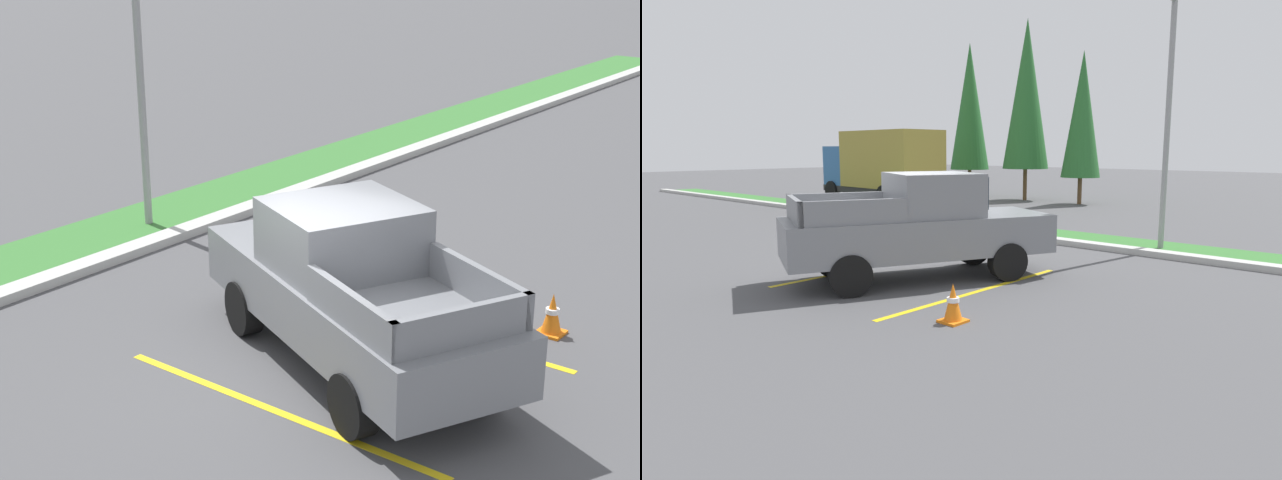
# 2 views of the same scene
# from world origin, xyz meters

# --- Properties ---
(ground_plane) EXTENTS (120.00, 120.00, 0.00)m
(ground_plane) POSITION_xyz_m (0.00, 0.00, 0.00)
(ground_plane) COLOR #4C4C4F
(parking_line_near) EXTENTS (0.12, 4.80, 0.01)m
(parking_line_near) POSITION_xyz_m (-0.96, -0.42, 0.00)
(parking_line_near) COLOR yellow
(parking_line_near) RESTS_ON ground
(parking_line_far) EXTENTS (0.12, 4.80, 0.01)m
(parking_line_far) POSITION_xyz_m (2.14, -0.42, 0.00)
(parking_line_far) COLOR yellow
(parking_line_far) RESTS_ON ground
(curb_strip) EXTENTS (56.00, 0.40, 0.15)m
(curb_strip) POSITION_xyz_m (0.00, 5.00, 0.07)
(curb_strip) COLOR #B2B2AD
(curb_strip) RESTS_ON ground
(grass_median) EXTENTS (56.00, 1.80, 0.06)m
(grass_median) POSITION_xyz_m (0.00, 6.10, 0.03)
(grass_median) COLOR #387533
(grass_median) RESTS_ON ground
(pickup_truck_main) EXTENTS (3.91, 5.52, 2.10)m
(pickup_truck_main) POSITION_xyz_m (0.61, -0.38, 1.04)
(pickup_truck_main) COLOR black
(pickup_truck_main) RESTS_ON ground
(cargo_truck_distant) EXTENTS (6.94, 2.88, 3.40)m
(cargo_truck_distant) POSITION_xyz_m (-12.00, 9.16, 1.85)
(cargo_truck_distant) COLOR black
(cargo_truck_distant) RESTS_ON ground
(street_light) EXTENTS (0.24, 1.49, 6.19)m
(street_light) POSITION_xyz_m (2.89, 5.73, 3.63)
(street_light) COLOR gray
(street_light) RESTS_ON ground
(cypress_tree_leftmost) EXTENTS (2.12, 2.12, 8.15)m
(cypress_tree_leftmost) POSITION_xyz_m (-11.77, 15.12, 4.80)
(cypress_tree_leftmost) COLOR brown
(cypress_tree_leftmost) RESTS_ON ground
(cypress_tree_left_inner) EXTENTS (2.30, 2.30, 8.85)m
(cypress_tree_left_inner) POSITION_xyz_m (-8.03, 15.12, 5.21)
(cypress_tree_left_inner) COLOR brown
(cypress_tree_left_inner) RESTS_ON ground
(cypress_tree_center) EXTENTS (1.82, 1.82, 7.00)m
(cypress_tree_center) POSITION_xyz_m (-4.88, 15.12, 4.12)
(cypress_tree_center) COLOR brown
(cypress_tree_center) RESTS_ON ground
(traffic_cone) EXTENTS (0.36, 0.36, 0.60)m
(traffic_cone) POSITION_xyz_m (3.04, -2.05, 0.29)
(traffic_cone) COLOR orange
(traffic_cone) RESTS_ON ground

